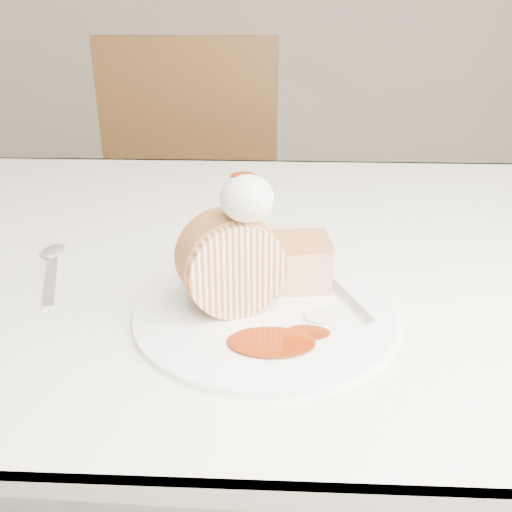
{
  "coord_description": "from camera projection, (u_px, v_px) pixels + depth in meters",
  "views": [
    {
      "loc": [
        0.04,
        -0.55,
        1.07
      ],
      "look_at": [
        0.02,
        0.0,
        0.82
      ],
      "focal_mm": 40.0,
      "sensor_mm": 36.0,
      "label": 1
    }
  ],
  "objects": [
    {
      "name": "fork",
      "position": [
        346.0,
        297.0,
        0.65
      ],
      "size": [
        0.08,
        0.17,
        0.0
      ],
      "primitive_type": "cube",
      "rotation": [
        0.0,
        0.0,
        0.37
      ],
      "color": "silver",
      "rests_on": "plate"
    },
    {
      "name": "plate",
      "position": [
        265.0,
        314.0,
        0.62
      ],
      "size": [
        0.32,
        0.32,
        0.01
      ],
      "primitive_type": "cylinder",
      "rotation": [
        0.0,
        0.0,
        0.14
      ],
      "color": "white",
      "rests_on": "table"
    },
    {
      "name": "whipped_cream",
      "position": [
        247.0,
        198.0,
        0.57
      ],
      "size": [
        0.05,
        0.05,
        0.05
      ],
      "primitive_type": "ellipsoid",
      "color": "white",
      "rests_on": "roulade_slice"
    },
    {
      "name": "spoon",
      "position": [
        51.0,
        281.0,
        0.7
      ],
      "size": [
        0.08,
        0.17,
        0.0
      ],
      "primitive_type": "cube",
      "rotation": [
        0.0,
        0.0,
        0.32
      ],
      "color": "silver",
      "rests_on": "table"
    },
    {
      "name": "table",
      "position": [
        250.0,
        297.0,
        0.85
      ],
      "size": [
        1.4,
        0.9,
        0.75
      ],
      "color": "white",
      "rests_on": "ground"
    },
    {
      "name": "roulade_slice",
      "position": [
        231.0,
        264.0,
        0.61
      ],
      "size": [
        0.12,
        0.09,
        0.11
      ],
      "primitive_type": "cylinder",
      "rotation": [
        1.57,
        0.0,
        0.39
      ],
      "color": "#FFE1B1",
      "rests_on": "plate"
    },
    {
      "name": "caramel_drizzle",
      "position": [
        244.0,
        170.0,
        0.56
      ],
      "size": [
        0.03,
        0.02,
        0.01
      ],
      "primitive_type": "ellipsoid",
      "color": "maroon",
      "rests_on": "whipped_cream"
    },
    {
      "name": "cake_chunk",
      "position": [
        301.0,
        265.0,
        0.67
      ],
      "size": [
        0.07,
        0.07,
        0.05
      ],
      "primitive_type": "cube",
      "rotation": [
        0.0,
        0.0,
        0.14
      ],
      "color": "tan",
      "rests_on": "plate"
    },
    {
      "name": "chair_far",
      "position": [
        200.0,
        186.0,
        1.68
      ],
      "size": [
        0.49,
        0.49,
        0.98
      ],
      "rotation": [
        0.0,
        0.0,
        3.09
      ],
      "color": "brown",
      "rests_on": "ground"
    },
    {
      "name": "caramel_pool",
      "position": [
        271.0,
        342.0,
        0.56
      ],
      "size": [
        0.1,
        0.07,
        0.0
      ],
      "primitive_type": null,
      "rotation": [
        0.0,
        0.0,
        0.14
      ],
      "color": "maroon",
      "rests_on": "plate"
    }
  ]
}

